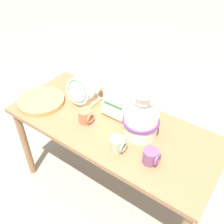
# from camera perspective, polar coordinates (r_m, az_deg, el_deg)

# --- Properties ---
(ground_plane) EXTENTS (14.00, 14.00, 0.00)m
(ground_plane) POSITION_cam_1_polar(r_m,az_deg,el_deg) (2.39, 0.00, -16.20)
(ground_plane) COLOR gray
(display_table) EXTENTS (1.51, 0.66, 0.76)m
(display_table) POSITION_cam_1_polar(r_m,az_deg,el_deg) (1.88, 0.00, -4.83)
(display_table) COLOR olive
(display_table) RESTS_ON ground_plane
(ceramic_vase) EXTENTS (0.24, 0.24, 0.34)m
(ceramic_vase) POSITION_cam_1_polar(r_m,az_deg,el_deg) (1.67, 6.41, -1.20)
(ceramic_vase) COLOR white
(ceramic_vase) RESTS_ON display_table
(dish_rack_round_plates) EXTENTS (0.21, 0.20, 0.23)m
(dish_rack_round_plates) POSITION_cam_1_polar(r_m,az_deg,el_deg) (1.99, -6.27, 4.19)
(dish_rack_round_plates) COLOR tan
(dish_rack_round_plates) RESTS_ON display_table
(dish_rack_square_plates) EXTENTS (0.21, 0.19, 0.20)m
(dish_rack_square_plates) POSITION_cam_1_polar(r_m,az_deg,el_deg) (1.88, 1.57, 1.25)
(dish_rack_square_plates) COLOR tan
(dish_rack_square_plates) RESTS_ON display_table
(wicker_charger_stack) EXTENTS (0.35, 0.35, 0.04)m
(wicker_charger_stack) POSITION_cam_1_polar(r_m,az_deg,el_deg) (2.07, -15.14, 2.35)
(wicker_charger_stack) COLOR tan
(wicker_charger_stack) RESTS_ON display_table
(mug_terracotta_glaze) EXTENTS (0.10, 0.09, 0.09)m
(mug_terracotta_glaze) POSITION_cam_1_polar(r_m,az_deg,el_deg) (1.82, -5.75, -0.97)
(mug_terracotta_glaze) COLOR #B76647
(mug_terracotta_glaze) RESTS_ON display_table
(mug_sage_glaze) EXTENTS (0.10, 0.09, 0.09)m
(mug_sage_glaze) POSITION_cam_1_polar(r_m,az_deg,el_deg) (1.62, 1.22, -7.04)
(mug_sage_glaze) COLOR #9EB28E
(mug_sage_glaze) RESTS_ON display_table
(mug_plum_glaze) EXTENTS (0.10, 0.09, 0.09)m
(mug_plum_glaze) POSITION_cam_1_polar(r_m,az_deg,el_deg) (1.57, 8.51, -9.60)
(mug_plum_glaze) COLOR #7A4770
(mug_plum_glaze) RESTS_ON display_table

